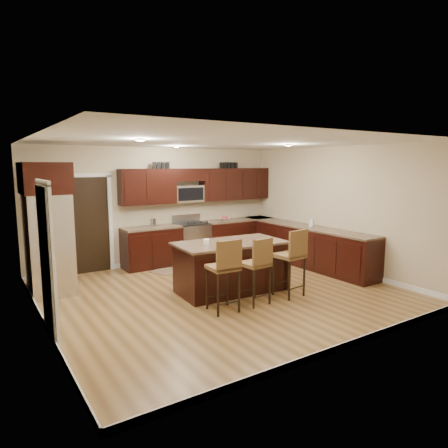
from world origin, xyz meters
TOP-DOWN VIEW (x-y plane):
  - floor at (0.00, 0.00)m, footprint 6.00×6.00m
  - ceiling at (0.00, 0.00)m, footprint 6.00×6.00m
  - wall_back at (0.00, 2.75)m, footprint 6.00×0.00m
  - wall_left at (-3.00, 0.00)m, footprint 0.00×5.50m
  - wall_right at (3.00, 0.00)m, footprint 0.00×5.50m
  - base_cabinets at (1.90, 1.45)m, footprint 4.02×3.96m
  - upper_cabinets at (1.04, 2.58)m, footprint 4.00×0.33m
  - range at (0.68, 2.45)m, footprint 0.76×0.64m
  - microwave at (0.68, 2.60)m, footprint 0.76×0.31m
  - doorway at (-1.65, 2.73)m, footprint 0.85×0.03m
  - pantry_door at (-2.98, -0.30)m, footprint 0.03×0.80m
  - letter_decor at (0.90, 2.58)m, footprint 2.20×0.03m
  - island at (0.17, 0.01)m, footprint 2.04×1.16m
  - stool_left at (-0.50, -0.84)m, footprint 0.47×0.47m
  - stool_mid at (0.14, -0.83)m, footprint 0.46×0.46m
  - stool_right at (0.90, -0.84)m, footprint 0.49×0.49m
  - refrigerator at (-2.62, 1.68)m, footprint 0.79×0.96m
  - floor_mat at (-0.14, 1.96)m, footprint 0.95×0.82m
  - fruit_bowl at (1.63, 2.45)m, footprint 0.29×0.29m
  - soap_bottle at (2.70, 0.50)m, footprint 0.12×0.12m
  - canister_tall at (-0.31, 2.45)m, footprint 0.12×0.12m
  - canister_short at (-0.28, 2.45)m, footprint 0.11×0.11m
  - island_jar at (-0.33, 0.01)m, footprint 0.10×0.10m

SIDE VIEW (x-z plane):
  - floor at x=0.00m, z-range 0.00..0.00m
  - floor_mat at x=-0.14m, z-range 0.00..0.01m
  - island at x=0.17m, z-range -0.03..0.89m
  - base_cabinets at x=1.90m, z-range 0.00..0.92m
  - range at x=0.68m, z-range -0.08..1.03m
  - stool_mid at x=0.14m, z-range 0.14..1.27m
  - stool_left at x=-0.50m, z-range 0.15..1.32m
  - stool_right at x=0.90m, z-range 0.15..1.35m
  - fruit_bowl at x=1.63m, z-range 0.92..0.98m
  - island_jar at x=-0.33m, z-range 0.92..1.02m
  - canister_short at x=-0.28m, z-range 0.92..1.10m
  - canister_tall at x=-0.31m, z-range 0.92..1.11m
  - pantry_door at x=-2.98m, z-range 0.00..2.04m
  - soap_bottle at x=2.70m, z-range 0.92..1.13m
  - doorway at x=-1.65m, z-range 0.00..2.06m
  - refrigerator at x=-2.62m, z-range 0.03..2.38m
  - wall_back at x=0.00m, z-range -1.65..4.35m
  - wall_left at x=-3.00m, z-range -1.40..4.10m
  - wall_right at x=3.00m, z-range -1.40..4.10m
  - microwave at x=0.68m, z-range 1.42..1.82m
  - upper_cabinets at x=1.04m, z-range 1.44..2.24m
  - letter_decor at x=0.90m, z-range 2.22..2.37m
  - ceiling at x=0.00m, z-range 2.70..2.70m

